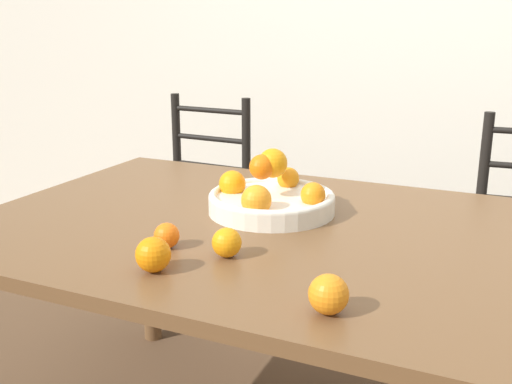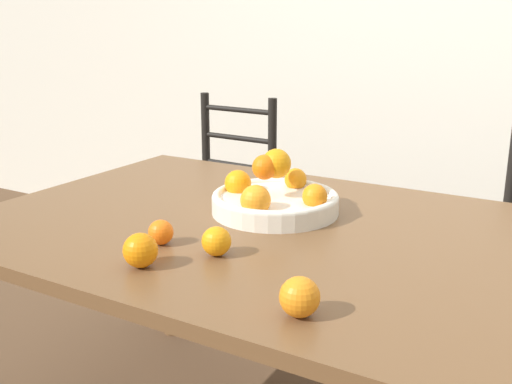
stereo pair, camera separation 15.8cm
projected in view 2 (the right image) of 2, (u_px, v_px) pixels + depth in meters
The scene contains 8 objects.
wall_back at pixel (472, 14), 2.72m from camera, with size 8.00×0.06×2.60m.
dining_table at pixel (320, 263), 1.54m from camera, with size 1.90×1.09×0.74m.
fruit_bowl at pixel (274, 197), 1.69m from camera, with size 0.36×0.36×0.18m.
orange_loose_0 at pixel (300, 297), 1.09m from camera, with size 0.08×0.08×0.08m.
orange_loose_1 at pixel (140, 250), 1.31m from camera, with size 0.08×0.08×0.08m.
orange_loose_2 at pixel (161, 232), 1.45m from camera, with size 0.06×0.06×0.06m.
orange_loose_3 at pixel (216, 241), 1.38m from camera, with size 0.07×0.07×0.07m.
chair_left at pixel (221, 201), 2.77m from camera, with size 0.44×0.42×0.94m.
Camera 2 is at (0.58, -1.32, 1.27)m, focal length 42.00 mm.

